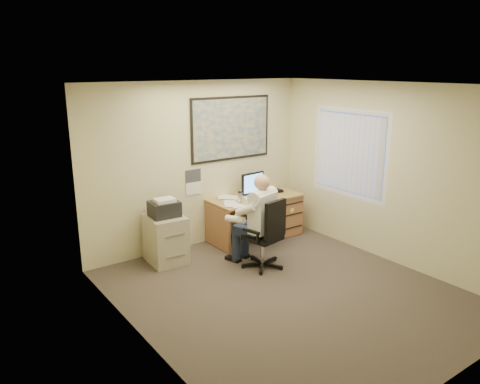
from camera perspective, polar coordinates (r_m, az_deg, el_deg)
room_shell at (r=5.89m, az=6.17°, el=-0.39°), size 4.00×4.50×2.70m
desk at (r=8.30m, az=3.60°, el=-2.23°), size 1.60×0.97×1.13m
world_map at (r=7.90m, az=-1.07°, el=7.75°), size 1.56×0.03×1.06m
wall_calendar at (r=7.66m, az=-5.69°, el=1.20°), size 0.28×0.01×0.42m
window_blinds at (r=7.77m, az=13.14°, el=4.63°), size 0.06×1.40×1.30m
filing_cabinet at (r=7.22m, az=-9.08°, el=-5.16°), size 0.56×0.66×1.01m
office_chair at (r=6.96m, az=2.97°, el=-6.84°), size 0.75×0.75×1.07m
person at (r=6.89m, az=2.67°, el=-3.60°), size 0.81×0.99×1.41m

